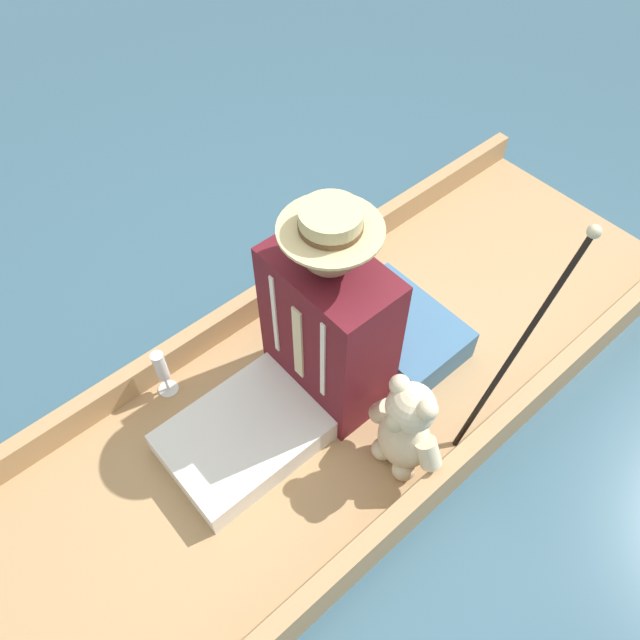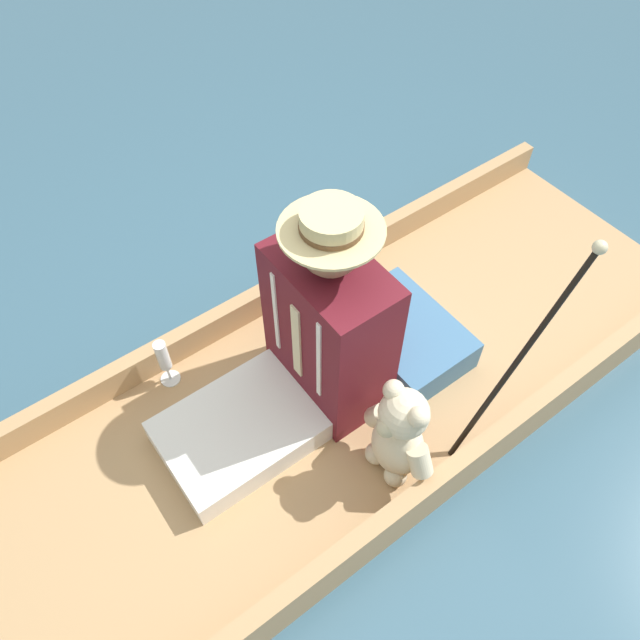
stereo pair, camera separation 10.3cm
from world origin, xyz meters
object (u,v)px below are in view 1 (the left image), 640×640
Objects in this scene: seated_person at (310,346)px; walking_cane at (529,330)px; teddy_bear at (405,429)px; wine_glass at (161,369)px.

walking_cane is at bearing -140.49° from seated_person.
teddy_bear is at bearing 77.12° from walking_cane.
teddy_bear is (-0.41, -0.07, -0.11)m from seated_person.
teddy_bear is 0.52m from walking_cane.
teddy_bear is 0.54× the size of walking_cane.
seated_person reaches higher than teddy_bear.
seated_person is at bearing -133.25° from wine_glass.
seated_person reaches higher than walking_cane.
teddy_bear is 1.96× the size of wine_glass.
wine_glass is 0.27× the size of walking_cane.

